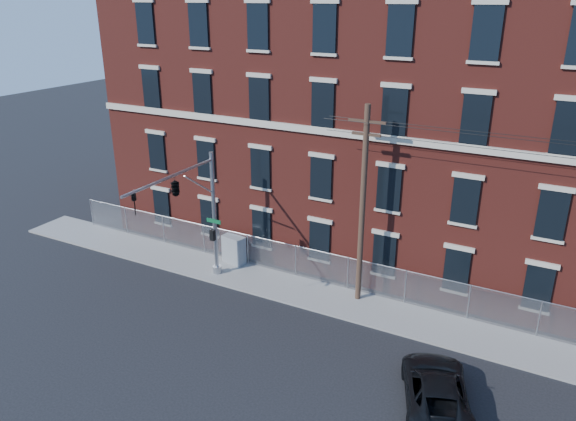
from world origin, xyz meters
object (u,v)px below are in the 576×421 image
(utility_cabinet, at_px, (234,250))
(traffic_signal_mast, at_px, (185,197))
(utility_pole_near, at_px, (363,203))
(pickup_truck, at_px, (436,391))

(utility_cabinet, bearing_deg, traffic_signal_mast, -82.80)
(utility_pole_near, relative_size, pickup_truck, 1.95)
(utility_pole_near, distance_m, utility_cabinet, 8.99)
(traffic_signal_mast, relative_size, utility_pole_near, 0.70)
(utility_pole_near, xyz_separation_m, utility_cabinet, (-7.83, 0.40, -4.39))
(pickup_truck, bearing_deg, traffic_signal_mast, -30.45)
(traffic_signal_mast, distance_m, utility_pole_near, 8.70)
(traffic_signal_mast, relative_size, utility_cabinet, 4.20)
(utility_pole_near, bearing_deg, utility_cabinet, 177.08)
(traffic_signal_mast, xyz_separation_m, utility_cabinet, (0.17, 3.82, -4.44))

